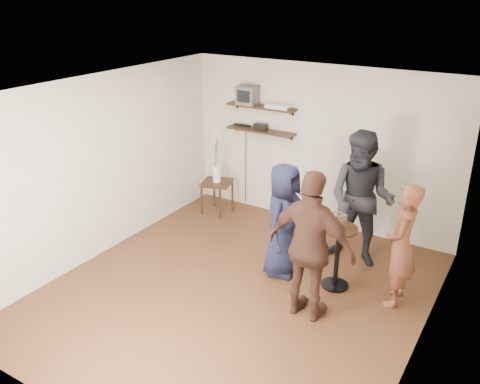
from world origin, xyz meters
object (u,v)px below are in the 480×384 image
at_px(radio, 260,127).
at_px(dvd_deck, 279,106).
at_px(person_plaid, 401,246).
at_px(crt_monitor, 248,95).
at_px(person_navy, 283,220).
at_px(person_dark, 361,200).
at_px(person_brown, 311,247).
at_px(drinks_table, 338,249).
at_px(side_table, 217,187).

bearing_deg(radio, dvd_deck, 0.00).
bearing_deg(person_plaid, crt_monitor, -120.73).
bearing_deg(person_navy, dvd_deck, 27.11).
distance_m(person_plaid, person_dark, 1.05).
bearing_deg(person_brown, radio, -45.90).
distance_m(person_dark, person_navy, 1.13).
height_order(drinks_table, person_navy, person_navy).
distance_m(crt_monitor, dvd_deck, 0.59).
xyz_separation_m(person_plaid, person_dark, (-0.76, 0.71, 0.17)).
bearing_deg(dvd_deck, person_brown, -54.59).
height_order(person_dark, person_navy, person_dark).
relative_size(dvd_deck, radio, 1.82).
bearing_deg(radio, crt_monitor, 180.00).
xyz_separation_m(person_dark, person_brown, (-0.06, -1.53, -0.04)).
xyz_separation_m(dvd_deck, person_dark, (1.72, -0.81, -0.94)).
distance_m(radio, side_table, 1.27).
bearing_deg(person_plaid, person_navy, -90.55).
distance_m(crt_monitor, person_navy, 2.53).
relative_size(side_table, drinks_table, 0.70).
bearing_deg(radio, person_navy, -51.60).
bearing_deg(person_brown, drinks_table, -90.00).
bearing_deg(person_plaid, person_dark, -137.49).
xyz_separation_m(dvd_deck, drinks_table, (1.71, -1.57, -1.35)).
bearing_deg(crt_monitor, person_plaid, -26.43).
bearing_deg(side_table, person_brown, -36.16).
distance_m(side_table, person_dark, 2.70).
bearing_deg(drinks_table, person_brown, -93.58).
bearing_deg(person_navy, person_plaid, -89.45).
bearing_deg(person_brown, crt_monitor, -42.70).
bearing_deg(side_table, person_navy, -31.99).
xyz_separation_m(drinks_table, person_navy, (-0.77, -0.04, 0.24)).
xyz_separation_m(side_table, person_navy, (1.86, -1.16, 0.31)).
bearing_deg(crt_monitor, person_dark, -19.37).
xyz_separation_m(drinks_table, person_plaid, (0.76, 0.06, 0.24)).
xyz_separation_m(crt_monitor, drinks_table, (2.28, -1.57, -1.47)).
relative_size(dvd_deck, person_brown, 0.22).
bearing_deg(crt_monitor, person_brown, -46.28).
bearing_deg(person_navy, person_brown, -138.39).
xyz_separation_m(person_navy, person_brown, (0.72, -0.72, 0.13)).
xyz_separation_m(crt_monitor, side_table, (-0.34, -0.45, -1.54)).
bearing_deg(drinks_table, radio, 142.45).
height_order(radio, drinks_table, radio).
relative_size(crt_monitor, radio, 1.45).
height_order(radio, person_navy, person_navy).
xyz_separation_m(crt_monitor, radio, (0.24, 0.00, -0.50)).
bearing_deg(radio, person_plaid, -28.33).
height_order(drinks_table, person_plaid, person_plaid).
bearing_deg(drinks_table, person_navy, -176.80).
bearing_deg(person_navy, person_dark, -46.94).
xyz_separation_m(drinks_table, person_dark, (0.01, 0.77, 0.41)).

